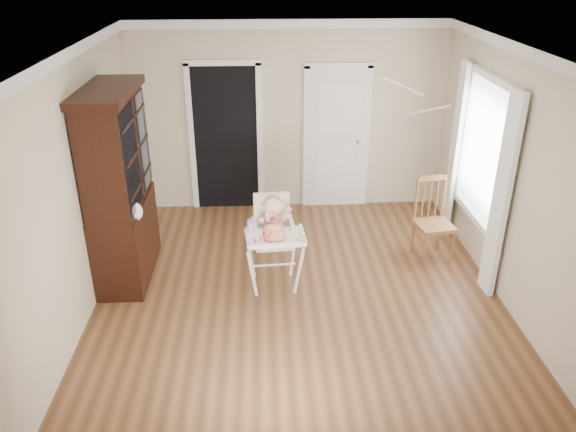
{
  "coord_description": "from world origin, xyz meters",
  "views": [
    {
      "loc": [
        -0.38,
        -5.32,
        3.55
      ],
      "look_at": [
        -0.12,
        0.13,
        0.93
      ],
      "focal_mm": 35.0,
      "sensor_mm": 36.0,
      "label": 1
    }
  ],
  "objects_px": {
    "high_chair": "(273,233)",
    "china_cabinet": "(120,187)",
    "sippy_cup": "(251,226)",
    "dining_chair": "(433,222)",
    "cake": "(274,233)"
  },
  "relations": [
    {
      "from": "china_cabinet",
      "to": "dining_chair",
      "type": "distance_m",
      "value": 3.76
    },
    {
      "from": "high_chair",
      "to": "china_cabinet",
      "type": "relative_size",
      "value": 0.49
    },
    {
      "from": "high_chair",
      "to": "sippy_cup",
      "type": "bearing_deg",
      "value": -153.74
    },
    {
      "from": "cake",
      "to": "china_cabinet",
      "type": "height_order",
      "value": "china_cabinet"
    },
    {
      "from": "china_cabinet",
      "to": "dining_chair",
      "type": "height_order",
      "value": "china_cabinet"
    },
    {
      "from": "sippy_cup",
      "to": "china_cabinet",
      "type": "bearing_deg",
      "value": 161.49
    },
    {
      "from": "high_chair",
      "to": "sippy_cup",
      "type": "xyz_separation_m",
      "value": [
        -0.25,
        -0.14,
        0.17
      ]
    },
    {
      "from": "china_cabinet",
      "to": "dining_chair",
      "type": "xyz_separation_m",
      "value": [
        3.7,
        0.23,
        -0.64
      ]
    },
    {
      "from": "high_chair",
      "to": "china_cabinet",
      "type": "distance_m",
      "value": 1.8
    },
    {
      "from": "cake",
      "to": "dining_chair",
      "type": "height_order",
      "value": "dining_chair"
    },
    {
      "from": "dining_chair",
      "to": "high_chair",
      "type": "bearing_deg",
      "value": -173.3
    },
    {
      "from": "high_chair",
      "to": "cake",
      "type": "bearing_deg",
      "value": -93.2
    },
    {
      "from": "cake",
      "to": "dining_chair",
      "type": "bearing_deg",
      "value": 23.61
    },
    {
      "from": "dining_chair",
      "to": "china_cabinet",
      "type": "bearing_deg",
      "value": 174.07
    },
    {
      "from": "cake",
      "to": "sippy_cup",
      "type": "bearing_deg",
      "value": 150.25
    }
  ]
}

